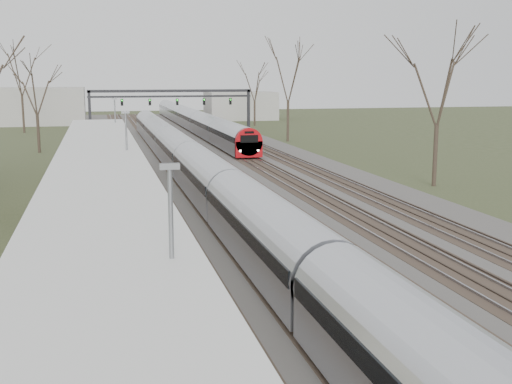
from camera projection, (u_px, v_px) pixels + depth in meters
track_bed at (212, 168)px, 54.83m from camera, size 24.00×160.00×0.22m
platform at (102, 208)px, 35.84m from camera, size 3.50×69.00×1.00m
canopy at (99, 157)px, 30.92m from camera, size 4.10×50.00×3.11m
signal_gantry at (171, 99)px, 82.63m from camera, size 21.00×0.59×6.08m
tree_east_far at (439, 83)px, 44.35m from camera, size 5.00×5.00×10.30m
train_near at (191, 162)px, 47.36m from camera, size 2.62×90.21×3.05m
train_far at (192, 119)px, 95.17m from camera, size 2.62×75.21×3.05m
passenger at (108, 331)px, 15.04m from camera, size 0.56×0.71×1.73m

